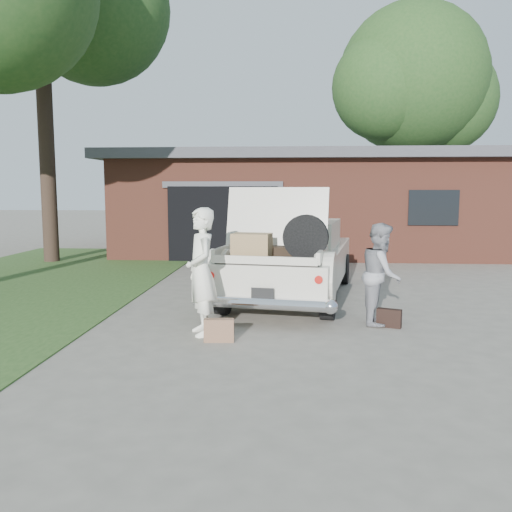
{
  "coord_description": "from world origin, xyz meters",
  "views": [
    {
      "loc": [
        0.59,
        -7.67,
        2.13
      ],
      "look_at": [
        0.0,
        0.6,
        1.1
      ],
      "focal_mm": 38.0,
      "sensor_mm": 36.0,
      "label": 1
    }
  ],
  "objects": [
    {
      "name": "ground",
      "position": [
        0.0,
        0.0,
        0.0
      ],
      "size": [
        90.0,
        90.0,
        0.0
      ],
      "primitive_type": "plane",
      "color": "gray",
      "rests_on": "ground"
    },
    {
      "name": "woman_right",
      "position": [
        1.96,
        0.87,
        0.8
      ],
      "size": [
        0.73,
        0.87,
        1.6
      ],
      "primitive_type": "imported",
      "rotation": [
        0.0,
        0.0,
        1.39
      ],
      "color": "gray",
      "rests_on": "ground"
    },
    {
      "name": "suitcase_left",
      "position": [
        -0.45,
        -0.33,
        0.16
      ],
      "size": [
        0.43,
        0.16,
        0.32
      ],
      "primitive_type": "cube",
      "rotation": [
        0.0,
        0.0,
        0.07
      ],
      "color": "#885F45",
      "rests_on": "ground"
    },
    {
      "name": "grass_strip",
      "position": [
        -5.5,
        3.0,
        0.01
      ],
      "size": [
        6.0,
        16.0,
        0.02
      ],
      "primitive_type": "cube",
      "color": "#2D4C1E",
      "rests_on": "ground"
    },
    {
      "name": "house",
      "position": [
        0.98,
        11.47,
        1.67
      ],
      "size": [
        12.8,
        7.8,
        3.3
      ],
      "color": "brown",
      "rests_on": "ground"
    },
    {
      "name": "woman_left",
      "position": [
        -0.76,
        0.03,
        0.93
      ],
      "size": [
        0.67,
        0.8,
        1.86
      ],
      "primitive_type": "imported",
      "rotation": [
        0.0,
        0.0,
        -1.18
      ],
      "color": "white",
      "rests_on": "ground"
    },
    {
      "name": "sedan",
      "position": [
        0.53,
        2.88,
        0.77
      ],
      "size": [
        2.83,
        5.51,
        2.16
      ],
      "rotation": [
        0.0,
        0.0,
        -0.16
      ],
      "color": "beige",
      "rests_on": "ground"
    },
    {
      "name": "tree_right",
      "position": [
        5.45,
        15.64,
        6.34
      ],
      "size": [
        6.96,
        6.06,
        9.65
      ],
      "color": "#38281E",
      "rests_on": "ground"
    },
    {
      "name": "suitcase_right",
      "position": [
        2.06,
        0.64,
        0.14
      ],
      "size": [
        0.39,
        0.25,
        0.29
      ],
      "primitive_type": "cube",
      "rotation": [
        0.0,
        0.0,
        -0.38
      ],
      "color": "black",
      "rests_on": "ground"
    }
  ]
}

